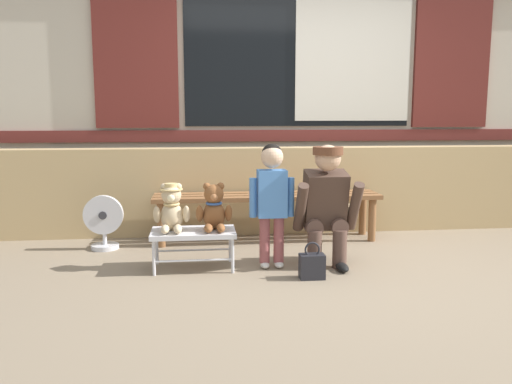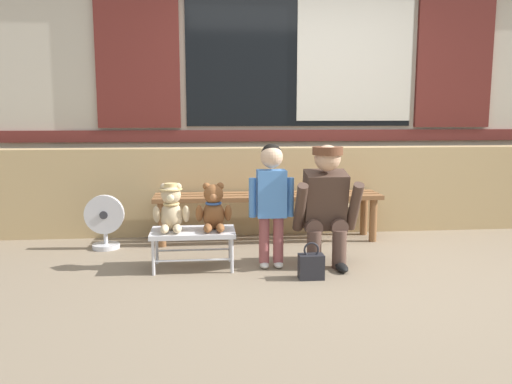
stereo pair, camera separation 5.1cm
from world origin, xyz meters
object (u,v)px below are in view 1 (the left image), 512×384
Objects in this scene: teddy_bear_plain at (214,209)px; child_standing at (272,192)px; adult_crouching at (327,205)px; floor_fan at (104,223)px; handbag_on_ground at (312,266)px; small_display_bench at (193,235)px; teddy_bear_with_hat at (172,208)px; wooden_bench_long at (267,201)px.

child_standing is at bearing -4.59° from teddy_bear_plain.
adult_crouching reaches higher than floor_fan.
adult_crouching is at bearing 60.37° from handbag_on_ground.
handbag_on_ground is at bearing -22.21° from small_display_bench.
teddy_bear_with_hat is at bearing 178.41° from adult_crouching.
teddy_bear_with_hat is 1.34× the size of handbag_on_ground.
teddy_bear_plain is at bearing 0.51° from small_display_bench.
floor_fan is (-1.63, 1.01, 0.14)m from handbag_on_ground.
teddy_bear_plain reaches higher than floor_fan.
wooden_bench_long is at bearing 57.91° from teddy_bear_plain.
wooden_bench_long is at bearing 112.20° from adult_crouching.
child_standing reaches higher than teddy_bear_plain.
teddy_bear_plain is at bearing -35.08° from floor_fan.
wooden_bench_long is at bearing 98.28° from handbag_on_ground.
floor_fan is (-0.78, 0.66, -0.03)m from small_display_bench.
wooden_bench_long is 1.18m from teddy_bear_with_hat.
wooden_bench_long is 7.72× the size of handbag_on_ground.
teddy_bear_plain is 1.17m from floor_fan.
child_standing reaches higher than wooden_bench_long.
small_display_bench is at bearing -129.31° from wooden_bench_long.
child_standing reaches higher than floor_fan.
teddy_bear_plain is 0.38× the size of child_standing.
small_display_bench is 0.93m from handbag_on_ground.
floor_fan is at bearing -173.53° from wooden_bench_long.
adult_crouching is at bearing -20.96° from floor_fan.
child_standing reaches higher than teddy_bear_with_hat.
teddy_bear_with_hat is at bearing 179.23° from small_display_bench.
child_standing is (0.76, -0.04, 0.12)m from teddy_bear_with_hat.
teddy_bear_plain is 0.38× the size of adult_crouching.
small_display_bench is at bearing -0.77° from teddy_bear_with_hat.
child_standing is 1.01× the size of adult_crouching.
small_display_bench is 1.33× the size of floor_fan.
wooden_bench_long is 2.19× the size of child_standing.
floor_fan is (-1.46, -0.17, -0.13)m from wooden_bench_long.
wooden_bench_long is 0.89m from child_standing.
adult_crouching reaches higher than small_display_bench.
teddy_bear_plain reaches higher than handbag_on_ground.
teddy_bear_with_hat is 0.76× the size of floor_fan.
adult_crouching is 1.96m from floor_fan.
teddy_bear_plain reaches higher than wooden_bench_long.
handbag_on_ground is 0.57× the size of floor_fan.
wooden_bench_long reaches higher than handbag_on_ground.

